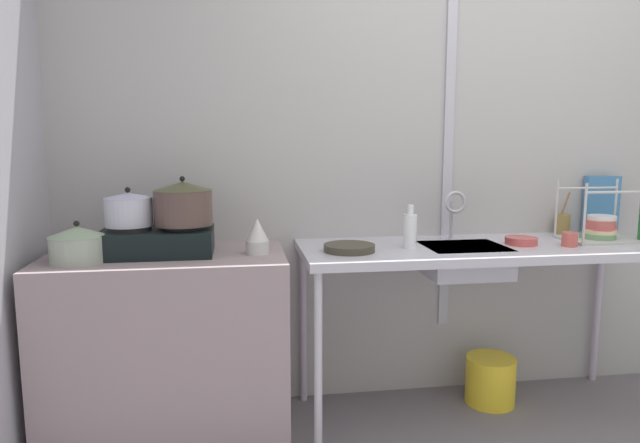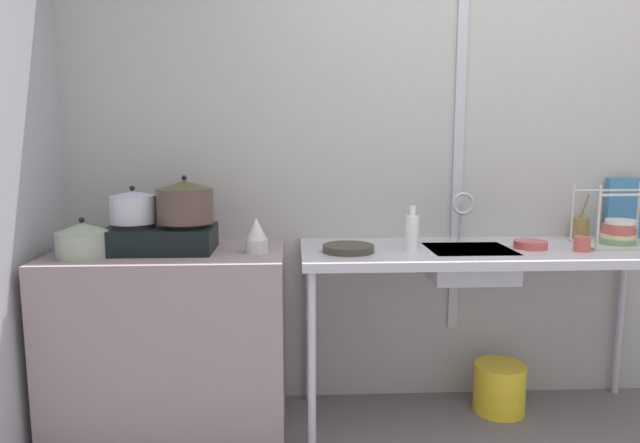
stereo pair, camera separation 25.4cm
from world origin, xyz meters
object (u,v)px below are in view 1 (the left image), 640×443
at_px(sink_basin, 464,260).
at_px(dish_rack, 600,229).
at_px(stove, 157,241).
at_px(utensil_jar, 562,224).
at_px(cereal_box, 601,204).
at_px(pot_on_left_burner, 129,209).
at_px(bottle_by_sink, 410,230).
at_px(cup_by_rack, 570,239).
at_px(small_bowl_on_drainboard, 521,241).
at_px(bucket_on_floor, 490,380).
at_px(faucet, 454,207).
at_px(pot_on_right_burner, 183,203).
at_px(frying_pan, 349,248).
at_px(pot_beside_stove, 78,244).
at_px(percolator, 257,237).

bearing_deg(sink_basin, dish_rack, 2.69).
bearing_deg(stove, dish_rack, 0.61).
bearing_deg(utensil_jar, cereal_box, 3.28).
relative_size(pot_on_left_burner, bottle_by_sink, 1.01).
relative_size(pot_on_left_burner, utensil_jar, 0.91).
xyz_separation_m(dish_rack, cup_by_rack, (-0.24, -0.12, -0.02)).
distance_m(dish_rack, small_bowl_on_drainboard, 0.45).
bearing_deg(dish_rack, sink_basin, -177.31).
height_order(pot_on_left_burner, bucket_on_floor, pot_on_left_burner).
bearing_deg(faucet, bucket_on_floor, -17.92).
distance_m(stove, faucet, 1.45).
distance_m(pot_on_right_burner, cereal_box, 2.22).
bearing_deg(cereal_box, sink_basin, -158.09).
bearing_deg(small_bowl_on_drainboard, sink_basin, 179.16).
bearing_deg(stove, cup_by_rack, -2.80).
bearing_deg(pot_on_left_burner, small_bowl_on_drainboard, -0.49).
xyz_separation_m(small_bowl_on_drainboard, utensil_jar, (0.38, 0.26, 0.04)).
height_order(faucet, utensil_jar, faucet).
height_order(pot_on_right_burner, frying_pan, pot_on_right_burner).
xyz_separation_m(pot_beside_stove, cup_by_rack, (2.22, 0.02, -0.04)).
bearing_deg(percolator, small_bowl_on_drainboard, 1.56).
relative_size(pot_on_left_burner, pot_beside_stove, 0.90).
bearing_deg(stove, percolator, -6.56).
bearing_deg(pot_on_left_burner, bottle_by_sink, -1.29).
distance_m(stove, bucket_on_floor, 1.82).
bearing_deg(faucet, pot_on_left_burner, -174.50).
bearing_deg(bottle_by_sink, pot_on_right_burner, 178.42).
xyz_separation_m(cup_by_rack, cereal_box, (0.40, 0.35, 0.12)).
distance_m(faucet, small_bowl_on_drainboard, 0.36).
distance_m(dish_rack, utensil_jar, 0.23).
xyz_separation_m(stove, cup_by_rack, (1.92, -0.09, -0.03)).
xyz_separation_m(pot_on_left_burner, pot_beside_stove, (-0.19, -0.12, -0.13)).
height_order(cereal_box, bucket_on_floor, cereal_box).
xyz_separation_m(stove, pot_on_left_burner, (-0.12, 0.00, 0.14)).
height_order(percolator, faucet, faucet).
bearing_deg(pot_on_right_burner, bottle_by_sink, -1.58).
distance_m(bottle_by_sink, bucket_on_floor, 0.96).
height_order(pot_on_right_burner, small_bowl_on_drainboard, pot_on_right_burner).
bearing_deg(faucet, frying_pan, -160.35).
height_order(faucet, cereal_box, cereal_box).
xyz_separation_m(pot_on_left_burner, pot_on_right_burner, (0.23, -0.00, 0.02)).
bearing_deg(faucet, cereal_box, 6.93).
bearing_deg(percolator, cereal_box, 9.27).
distance_m(sink_basin, faucet, 0.29).
relative_size(sink_basin, faucet, 1.52).
distance_m(bottle_by_sink, utensil_jar, 0.98).
relative_size(sink_basin, frying_pan, 1.64).
xyz_separation_m(sink_basin, bucket_on_floor, (0.21, 0.09, -0.66)).
distance_m(small_bowl_on_drainboard, bucket_on_floor, 0.76).
bearing_deg(bucket_on_floor, utensil_jar, 19.50).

